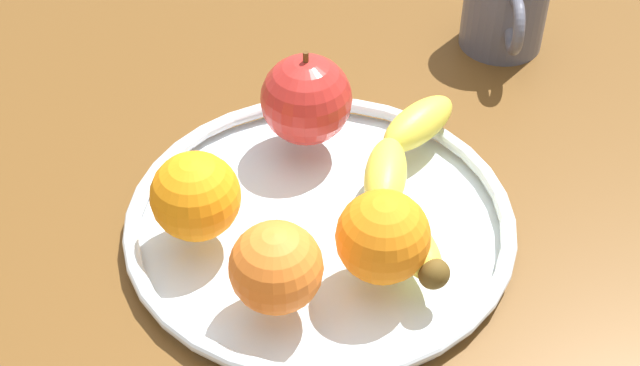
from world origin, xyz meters
TOP-DOWN VIEW (x-y plane):
  - ground_plane at (0.00, 0.00)cm, footprint 146.15×146.15cm
  - fruit_bowl at (0.00, 0.00)cm, footprint 28.88×28.88cm
  - banana at (-2.00, 6.22)cm, footprint 21.15×8.60cm
  - apple at (-8.91, -1.26)cm, footprint 7.23×7.23cm
  - orange_front_left at (1.77, -8.64)cm, footprint 6.41×6.41cm
  - orange_back_left at (8.18, -2.65)cm, footprint 6.20×6.20cm
  - orange_back_right at (5.43, 4.30)cm, footprint 6.43×6.43cm
  - ambient_mug at (-24.90, 16.51)cm, footprint 11.50×7.72cm

SIDE VIEW (x-z plane):
  - ground_plane at x=0.00cm, z-range -4.00..0.00cm
  - fruit_bowl at x=0.00cm, z-range 0.02..1.82cm
  - banana at x=-2.00cm, z-range 1.80..4.93cm
  - ambient_mug at x=-24.90cm, z-range 0.02..9.50cm
  - orange_back_left at x=8.18cm, z-range 1.80..8.00cm
  - orange_front_left at x=1.77cm, z-range 1.80..8.21cm
  - orange_back_right at x=5.43cm, z-range 1.80..8.23cm
  - apple at x=-8.91cm, z-range 1.40..9.43cm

